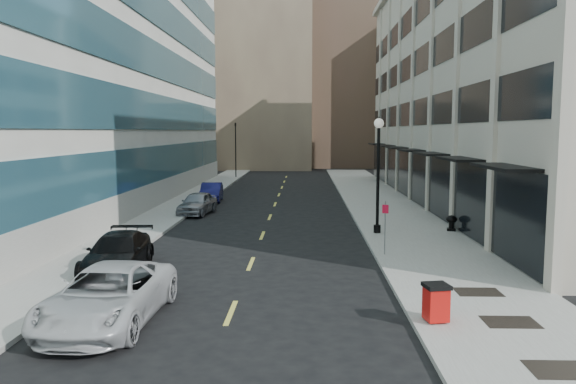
# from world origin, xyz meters

# --- Properties ---
(ground) EXTENTS (160.00, 160.00, 0.00)m
(ground) POSITION_xyz_m (0.00, 0.00, 0.00)
(ground) COLOR black
(ground) RESTS_ON ground
(sidewalk_right) EXTENTS (5.00, 80.00, 0.15)m
(sidewalk_right) POSITION_xyz_m (7.50, 20.00, 0.07)
(sidewalk_right) COLOR gray
(sidewalk_right) RESTS_ON ground
(sidewalk_left) EXTENTS (3.00, 80.00, 0.15)m
(sidewalk_left) POSITION_xyz_m (-6.50, 20.00, 0.07)
(sidewalk_left) COLOR gray
(sidewalk_left) RESTS_ON ground
(building_right) EXTENTS (15.30, 46.50, 18.25)m
(building_right) POSITION_xyz_m (16.94, 26.99, 8.99)
(building_right) COLOR #BCB19F
(building_right) RESTS_ON ground
(building_left) EXTENTS (16.14, 46.00, 20.00)m
(building_left) POSITION_xyz_m (-15.95, 27.00, 9.99)
(building_left) COLOR silver
(building_left) RESTS_ON ground
(skyline_tan_near) EXTENTS (14.00, 18.00, 28.00)m
(skyline_tan_near) POSITION_xyz_m (-4.00, 68.00, 14.00)
(skyline_tan_near) COLOR #8A775A
(skyline_tan_near) RESTS_ON ground
(skyline_brown) EXTENTS (12.00, 16.00, 34.00)m
(skyline_brown) POSITION_xyz_m (8.00, 72.00, 17.00)
(skyline_brown) COLOR brown
(skyline_brown) RESTS_ON ground
(skyline_tan_far) EXTENTS (12.00, 14.00, 22.00)m
(skyline_tan_far) POSITION_xyz_m (-14.00, 78.00, 11.00)
(skyline_tan_far) COLOR #8A775A
(skyline_tan_far) RESTS_ON ground
(skyline_stone) EXTENTS (10.00, 14.00, 20.00)m
(skyline_stone) POSITION_xyz_m (18.00, 66.00, 10.00)
(skyline_stone) COLOR #BCB19F
(skyline_stone) RESTS_ON ground
(grate_near) EXTENTS (1.40, 1.00, 0.01)m
(grate_near) POSITION_xyz_m (7.60, -2.00, 0.15)
(grate_near) COLOR black
(grate_near) RESTS_ON sidewalk_right
(grate_mid) EXTENTS (1.40, 1.00, 0.01)m
(grate_mid) POSITION_xyz_m (7.60, 1.00, 0.15)
(grate_mid) COLOR black
(grate_mid) RESTS_ON sidewalk_right
(grate_far) EXTENTS (1.40, 1.00, 0.01)m
(grate_far) POSITION_xyz_m (7.60, 3.80, 0.15)
(grate_far) COLOR black
(grate_far) RESTS_ON sidewalk_right
(road_centerline) EXTENTS (0.15, 68.20, 0.01)m
(road_centerline) POSITION_xyz_m (0.00, 17.00, 0.01)
(road_centerline) COLOR #D8CC4C
(road_centerline) RESTS_ON ground
(traffic_signal) EXTENTS (0.66, 0.66, 6.98)m
(traffic_signal) POSITION_xyz_m (-5.50, 48.00, 5.72)
(traffic_signal) COLOR black
(traffic_signal) RESTS_ON ground
(car_white_van) EXTENTS (2.75, 5.63, 1.54)m
(car_white_van) POSITION_xyz_m (-3.20, 1.02, 0.77)
(car_white_van) COLOR silver
(car_white_van) RESTS_ON ground
(car_black_pickup) EXTENTS (2.32, 5.00, 1.41)m
(car_black_pickup) POSITION_xyz_m (-4.80, 6.58, 0.71)
(car_black_pickup) COLOR black
(car_black_pickup) RESTS_ON ground
(car_silver_sedan) EXTENTS (2.17, 4.33, 1.42)m
(car_silver_sedan) POSITION_xyz_m (-4.60, 21.00, 0.71)
(car_silver_sedan) COLOR gray
(car_silver_sedan) RESTS_ON ground
(car_blue_sedan) EXTENTS (1.78, 4.28, 1.38)m
(car_blue_sedan) POSITION_xyz_m (-4.80, 27.49, 0.69)
(car_blue_sedan) COLOR #161756
(car_blue_sedan) RESTS_ON ground
(trash_bin) EXTENTS (0.74, 0.77, 1.03)m
(trash_bin) POSITION_xyz_m (5.62, 1.00, 0.70)
(trash_bin) COLOR red
(trash_bin) RESTS_ON sidewalk_right
(lamppost) EXTENTS (0.48, 0.48, 5.81)m
(lamppost) POSITION_xyz_m (5.74, 14.15, 3.56)
(lamppost) COLOR black
(lamppost) RESTS_ON sidewalk_right
(sign_post) EXTENTS (0.25, 0.13, 2.21)m
(sign_post) POSITION_xyz_m (5.41, 9.15, 1.59)
(sign_post) COLOR slate
(sign_post) RESTS_ON sidewalk_right
(urn_planter) EXTENTS (0.57, 0.57, 0.79)m
(urn_planter) POSITION_xyz_m (9.60, 14.84, 0.63)
(urn_planter) COLOR black
(urn_planter) RESTS_ON sidewalk_right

